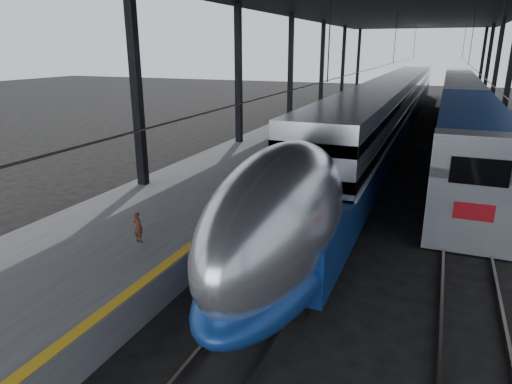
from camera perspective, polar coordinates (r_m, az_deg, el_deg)
The scene contains 8 objects.
ground at distance 13.66m, azimuth -5.70°, elevation -11.20°, with size 160.00×160.00×0.00m, color black.
platform at distance 32.46m, azimuth 5.29°, elevation 6.76°, with size 6.00×80.00×1.00m, color #4C4C4F.
yellow_strip at distance 31.68m, azimuth 10.20°, elevation 7.22°, with size 0.30×80.00×0.01m, color gold.
rails at distance 31.23m, azimuth 19.48°, elevation 4.61°, with size 6.52×80.00×0.16m.
canopy at distance 30.87m, azimuth 16.14°, elevation 21.71°, with size 18.00×75.00×9.47m.
tgv_train at distance 38.77m, azimuth 16.76°, elevation 10.14°, with size 3.01×65.20×4.32m.
second_train at distance 42.82m, azimuth 24.13°, elevation 10.00°, with size 2.89×56.05×3.98m.
child at distance 14.03m, azimuth -14.52°, elevation -4.27°, with size 0.34×0.22×0.93m, color #462117.
Camera 1 is at (5.72, -10.53, 6.56)m, focal length 32.00 mm.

